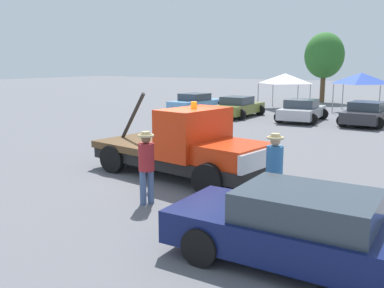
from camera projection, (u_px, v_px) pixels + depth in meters
The scene contains 13 objects.
ground_plane at pixel (178, 176), 13.28m from camera, with size 160.00×160.00×0.00m, color slate.
tow_truck at pixel (187, 148), 12.88m from camera, with size 6.11×2.99×2.51m.
foreground_car at pixel (318, 233), 7.12m from camera, with size 5.31×2.04×1.34m.
person_near_truck at pixel (274, 165), 9.98m from camera, with size 0.41×0.41×1.84m.
person_at_hood at pixel (146, 162), 10.42m from camera, with size 0.40×0.40×1.82m.
parked_car_skyblue at pixel (196, 103), 30.83m from camera, with size 2.74×4.73×1.34m.
parked_car_olive at pixel (238, 107), 27.89m from camera, with size 2.48×4.40×1.34m.
parked_car_silver at pixel (302, 111), 25.70m from camera, with size 2.68×4.37×1.34m.
parked_car_charcoal at pixel (367, 114), 24.15m from camera, with size 2.67×4.60×1.34m.
canopy_tent_white at pixel (285, 78), 32.77m from camera, with size 3.15×3.15×2.69m.
canopy_tent_blue at pixel (361, 78), 30.19m from camera, with size 3.10×3.10×2.80m.
tree_left at pixel (324, 56), 37.78m from camera, with size 3.44×3.44×6.15m.
traffic_cone at pixel (221, 142), 17.60m from camera, with size 0.40×0.40×0.55m.
Camera 1 is at (7.10, -10.74, 3.42)m, focal length 40.00 mm.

